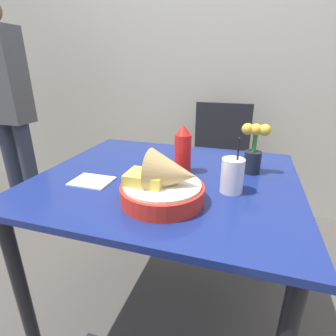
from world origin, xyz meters
name	(u,v)px	position (x,y,z in m)	size (l,w,h in m)	color
ground_plane	(167,308)	(0.00, 0.00, 0.00)	(12.00, 12.00, 0.00)	#4C4742
wall_window	(216,43)	(0.00, 1.22, 1.30)	(7.00, 0.06, 2.60)	#B7B2A3
dining_table	(167,198)	(0.00, 0.00, 0.63)	(1.02, 0.89, 0.73)	navy
chair_far_window	(219,157)	(0.12, 0.90, 0.53)	(0.40, 0.40, 0.90)	black
food_basket	(165,184)	(0.06, -0.21, 0.79)	(0.27, 0.27, 0.18)	red
ketchup_bottle	(183,150)	(0.05, 0.06, 0.83)	(0.07, 0.07, 0.20)	red
drink_cup	(232,177)	(0.26, -0.07, 0.79)	(0.08, 0.08, 0.20)	silver
flower_vase	(254,149)	(0.33, 0.14, 0.83)	(0.11, 0.07, 0.21)	black
napkin	(92,181)	(-0.26, -0.14, 0.73)	(0.15, 0.12, 0.01)	white
person_standing	(7,103)	(-1.37, 0.55, 0.90)	(0.32, 0.18, 1.57)	#2D3347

